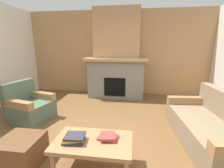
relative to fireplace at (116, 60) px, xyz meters
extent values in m
plane|color=brown|center=(0.00, -2.62, -1.16)|extent=(9.00, 9.00, 0.00)
cube|color=tan|center=(0.00, 0.38, 0.19)|extent=(6.00, 0.12, 2.70)
cube|color=gray|center=(0.00, -0.03, -0.59)|extent=(1.70, 0.70, 1.15)
cube|color=black|center=(0.00, -0.36, -0.78)|extent=(0.64, 0.08, 0.56)
cube|color=tan|center=(0.00, -0.08, 0.03)|extent=(1.90, 0.82, 0.08)
cube|color=tan|center=(0.00, 0.07, 0.80)|extent=(1.40, 0.50, 1.47)
cube|color=#847056|center=(1.79, -2.42, -0.96)|extent=(1.00, 1.87, 0.40)
cube|color=#997047|center=(1.72, -1.60, -0.69)|extent=(0.85, 0.24, 0.15)
cube|color=#4C604C|center=(-1.65, -2.02, -0.96)|extent=(0.92, 0.92, 0.40)
cube|color=#4C604C|center=(-1.95, -1.94, -0.54)|extent=(0.32, 0.77, 0.45)
cube|color=#997047|center=(-1.72, -2.32, -0.69)|extent=(0.77, 0.32, 0.15)
cube|color=#997047|center=(-1.58, -1.72, -0.69)|extent=(0.77, 0.32, 0.15)
cube|color=#997047|center=(0.07, -3.24, -0.76)|extent=(1.00, 0.60, 0.05)
cylinder|color=#997047|center=(-0.37, -3.48, -0.97)|extent=(0.06, 0.06, 0.38)
cylinder|color=#997047|center=(-0.37, -3.00, -0.97)|extent=(0.06, 0.06, 0.38)
cylinder|color=#997047|center=(0.51, -3.00, -0.97)|extent=(0.06, 0.06, 0.38)
cube|color=brown|center=(-0.93, -3.29, -0.96)|extent=(0.52, 0.52, 0.40)
cube|color=#2D2D33|center=(-0.16, -3.31, -0.72)|extent=(0.27, 0.20, 0.03)
cube|color=gold|center=(-0.17, -3.30, -0.69)|extent=(0.28, 0.24, 0.03)
cube|color=#2D2D33|center=(-0.15, -3.30, -0.66)|extent=(0.26, 0.23, 0.03)
cube|color=#B23833|center=(0.25, -3.18, -0.72)|extent=(0.28, 0.22, 0.03)
cube|color=#B23833|center=(0.25, -3.18, -0.69)|extent=(0.22, 0.23, 0.03)
camera|label=1|loc=(0.56, -5.00, 0.46)|focal=25.55mm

